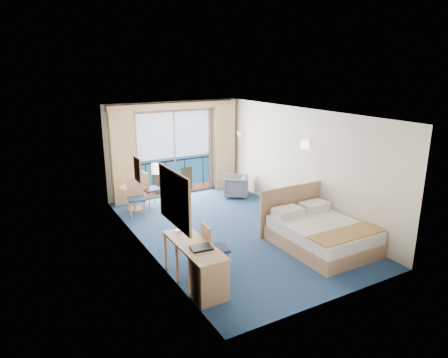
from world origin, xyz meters
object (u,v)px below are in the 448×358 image
armchair (236,186)px  floor_lamp (240,146)px  bed (320,233)px  table_chair_a (148,187)px  nightstand (296,209)px  desk (206,272)px  desk_chair (212,246)px  round_table (134,192)px  table_chair_b (136,195)px

armchair → floor_lamp: 1.28m
bed → table_chair_a: size_ratio=2.06×
nightstand → desk: 4.00m
table_chair_a → desk_chair: bearing=167.6°
desk_chair → round_table: 3.96m
desk_chair → round_table: bearing=8.7°
floor_lamp → desk_chair: floor_lamp is taller
round_table → table_chair_a: (0.40, 0.02, 0.07)m
armchair → desk_chair: (-2.68, -3.59, 0.23)m
floor_lamp → nightstand: bearing=-92.1°
round_table → floor_lamp: bearing=4.0°
nightstand → floor_lamp: bearing=87.9°
nightstand → floor_lamp: (0.10, 2.84, 1.06)m
nightstand → table_chair_a: table_chair_a is taller
bed → round_table: bearing=123.5°
nightstand → desk_chair: bearing=-156.2°
nightstand → table_chair_b: size_ratio=0.55×
desk_chair → round_table: (-0.20, 3.96, -0.05)m
floor_lamp → table_chair_b: (-3.46, -0.66, -0.78)m
floor_lamp → desk: floor_lamp is taller
desk → table_chair_a: table_chair_a is taller
bed → floor_lamp: size_ratio=1.17×
nightstand → floor_lamp: 3.03m
armchair → table_chair_a: size_ratio=0.68×
table_chair_a → armchair: bearing=-108.5°
armchair → table_chair_b: (-2.97, -0.05, 0.24)m
desk → table_chair_b: bearing=88.1°
desk → round_table: desk is taller
nightstand → desk: (-3.49, -1.94, 0.14)m
floor_lamp → table_chair_a: floor_lamp is taller
armchair → table_chair_a: table_chair_a is taller
table_chair_b → desk_chair: bearing=-75.6°
desk_chair → armchair: bearing=-31.0°
bed → armchair: 3.70m
table_chair_b → desk: bearing=-82.2°
nightstand → desk: bearing=-150.9°
floor_lamp → round_table: floor_lamp is taller
bed → round_table: bed is taller
table_chair_a → nightstand: bearing=-141.9°
bed → floor_lamp: bearing=80.9°
nightstand → table_chair_b: (-3.35, 2.18, 0.28)m
nightstand → desk_chair: (-3.07, -1.35, 0.28)m
table_chair_a → table_chair_b: 0.66m
nightstand → round_table: bearing=141.5°
armchair → desk_chair: bearing=-1.5°
bed → desk: bed is taller
desk → table_chair_b: size_ratio=1.63×
desk → table_chair_a: bearing=82.2°
desk → table_chair_b: (0.14, 4.12, 0.14)m
floor_lamp → table_chair_b: 3.61m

